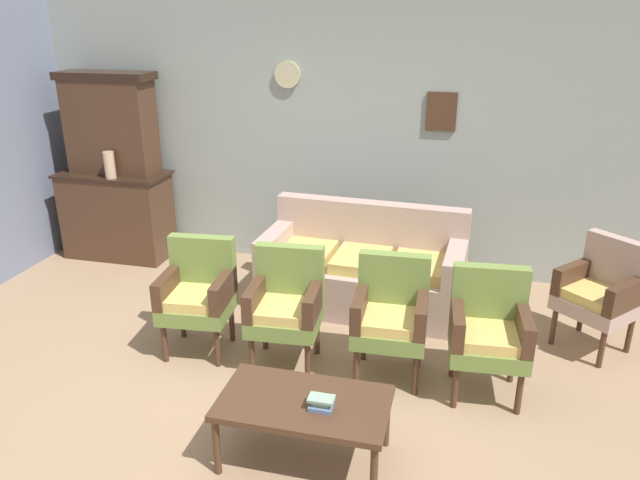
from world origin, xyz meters
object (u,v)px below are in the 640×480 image
object	(u,v)px
side_cabinet	(118,215)
armchair_row_middle	(286,303)
wingback_chair_by_fireplace	(602,290)
book_stack_on_table	(321,403)
vase_on_cabinet	(110,165)
armchair_near_cabinet	(198,291)
armchair_by_doorway	(489,328)
coffee_table	(304,407)
floral_couch	(363,271)
armchair_near_couch_end	(391,313)

from	to	relation	value
side_cabinet	armchair_row_middle	world-z (taller)	side_cabinet
wingback_chair_by_fireplace	book_stack_on_table	size ratio (longest dim) A/B	6.03
vase_on_cabinet	armchair_near_cabinet	bearing A→B (deg)	-41.78
armchair_near_cabinet	book_stack_on_table	world-z (taller)	armchair_near_cabinet
armchair_near_cabinet	wingback_chair_by_fireplace	distance (m)	3.15
side_cabinet	armchair_by_doorway	bearing A→B (deg)	-23.04
side_cabinet	wingback_chair_by_fireplace	distance (m)	4.80
side_cabinet	wingback_chair_by_fireplace	world-z (taller)	side_cabinet
coffee_table	armchair_by_doorway	bearing A→B (deg)	43.30
armchair_row_middle	coffee_table	bearing A→B (deg)	-67.61
floral_couch	armchair_row_middle	bearing A→B (deg)	-109.86
side_cabinet	book_stack_on_table	size ratio (longest dim) A/B	7.74
armchair_near_cabinet	armchair_row_middle	xyz separation A→B (m)	(0.72, -0.02, 0.00)
vase_on_cabinet	wingback_chair_by_fireplace	world-z (taller)	vase_on_cabinet
armchair_near_couch_end	wingback_chair_by_fireplace	size ratio (longest dim) A/B	1.00
armchair_near_couch_end	armchair_by_doorway	xyz separation A→B (m)	(0.68, -0.06, 0.00)
book_stack_on_table	armchair_near_cabinet	bearing A→B (deg)	139.21
armchair_near_couch_end	coffee_table	world-z (taller)	armchair_near_couch_end
armchair_near_couch_end	wingback_chair_by_fireplace	xyz separation A→B (m)	(1.55, 0.77, 0.00)
side_cabinet	armchair_near_cabinet	world-z (taller)	side_cabinet
side_cabinet	vase_on_cabinet	world-z (taller)	vase_on_cabinet
armchair_near_couch_end	floral_couch	bearing A→B (deg)	110.20
armchair_row_middle	book_stack_on_table	distance (m)	1.19
vase_on_cabinet	floral_couch	bearing A→B (deg)	-7.22
wingback_chair_by_fireplace	coffee_table	bearing A→B (deg)	-136.41
armchair_by_doorway	coffee_table	xyz separation A→B (m)	(-1.05, -0.99, -0.12)
armchair_by_doorway	wingback_chair_by_fireplace	world-z (taller)	same
book_stack_on_table	coffee_table	bearing A→B (deg)	158.31
armchair_near_cabinet	armchair_row_middle	bearing A→B (deg)	-1.58
vase_on_cabinet	wingback_chair_by_fireplace	distance (m)	4.71
wingback_chair_by_fireplace	armchair_near_cabinet	bearing A→B (deg)	-165.61
vase_on_cabinet	floral_couch	xyz separation A→B (m)	(2.69, -0.34, -0.74)
floral_couch	side_cabinet	bearing A→B (deg)	169.33
armchair_by_doorway	floral_couch	bearing A→B (deg)	133.82
armchair_near_cabinet	armchair_by_doorway	bearing A→B (deg)	-1.30
armchair_by_doorway	wingback_chair_by_fireplace	distance (m)	1.20
armchair_row_middle	armchair_by_doorway	xyz separation A→B (m)	(1.47, -0.03, 0.00)
vase_on_cabinet	floral_couch	size ratio (longest dim) A/B	0.15
vase_on_cabinet	armchair_by_doorway	distance (m)	4.08
armchair_row_middle	armchair_near_couch_end	size ratio (longest dim) A/B	1.00
armchair_by_doorway	armchair_near_couch_end	bearing A→B (deg)	175.12
vase_on_cabinet	coffee_table	world-z (taller)	vase_on_cabinet
side_cabinet	coffee_table	bearing A→B (deg)	-43.04
floral_couch	armchair_near_cabinet	size ratio (longest dim) A/B	2.03
floral_couch	armchair_by_doorway	xyz separation A→B (m)	(1.07, -1.12, 0.17)
book_stack_on_table	armchair_near_couch_end	bearing A→B (deg)	77.25
armchair_near_cabinet	armchair_near_couch_end	bearing A→B (deg)	0.33
armchair_near_cabinet	coffee_table	bearing A→B (deg)	-42.33
vase_on_cabinet	armchair_near_couch_end	size ratio (longest dim) A/B	0.30
armchair_by_doorway	book_stack_on_table	distance (m)	1.39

